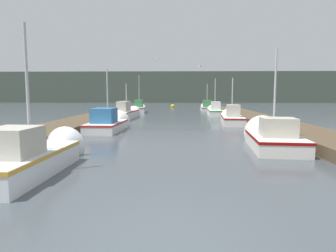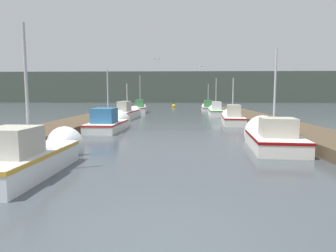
{
  "view_description": "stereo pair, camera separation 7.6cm",
  "coord_description": "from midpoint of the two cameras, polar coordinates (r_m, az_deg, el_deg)",
  "views": [
    {
      "loc": [
        0.2,
        -4.1,
        2.15
      ],
      "look_at": [
        -0.25,
        10.05,
        0.62
      ],
      "focal_mm": 32.0,
      "sensor_mm": 36.0,
      "label": 1
    },
    {
      "loc": [
        0.27,
        -4.1,
        2.15
      ],
      "look_at": [
        -0.25,
        10.05,
        0.62
      ],
      "focal_mm": 32.0,
      "sensor_mm": 36.0,
      "label": 2
    }
  ],
  "objects": [
    {
      "name": "distant_shore_ridge",
      "position": [
        79.1,
        1.63,
        7.3
      ],
      "size": [
        120.0,
        16.0,
        7.37
      ],
      "color": "#424C42",
      "rests_on": "ground_plane"
    },
    {
      "name": "fishing_boat_5",
      "position": [
        30.73,
        8.81,
        2.88
      ],
      "size": [
        1.57,
        5.9,
        4.02
      ],
      "rotation": [
        0.0,
        0.0,
        -0.04
      ],
      "color": "silver",
      "rests_on": "ground_plane"
    },
    {
      "name": "mooring_piling_1",
      "position": [
        21.66,
        -12.29,
        1.72
      ],
      "size": [
        0.27,
        0.27,
        1.02
      ],
      "color": "#473523",
      "rests_on": "ground_plane"
    },
    {
      "name": "fishing_boat_2",
      "position": [
        18.12,
        -11.23,
        0.57
      ],
      "size": [
        1.83,
        4.88,
        4.05
      ],
      "rotation": [
        0.0,
        0.0,
        -0.04
      ],
      "color": "silver",
      "rests_on": "ground_plane"
    },
    {
      "name": "fishing_boat_3",
      "position": [
        22.35,
        11.92,
        1.57
      ],
      "size": [
        1.88,
        5.5,
        3.66
      ],
      "rotation": [
        0.0,
        0.0,
        -0.09
      ],
      "color": "silver",
      "rests_on": "ground_plane"
    },
    {
      "name": "fishing_boat_7",
      "position": [
        39.14,
        7.34,
        3.54
      ],
      "size": [
        1.58,
        4.85,
        3.86
      ],
      "rotation": [
        0.0,
        0.0,
        -0.02
      ],
      "color": "silver",
      "rests_on": "ground_plane"
    },
    {
      "name": "channel_buoy",
      "position": [
        47.36,
        0.84,
        3.8
      ],
      "size": [
        0.63,
        0.63,
        1.13
      ],
      "color": "gold",
      "rests_on": "ground_plane"
    },
    {
      "name": "dock_left",
      "position": [
        21.24,
        -16.31,
        0.71
      ],
      "size": [
        2.68,
        40.0,
        0.43
      ],
      "color": "#4C3D2B",
      "rests_on": "ground_plane"
    },
    {
      "name": "fishing_boat_0",
      "position": [
        9.09,
        -24.53,
        -5.2
      ],
      "size": [
        1.6,
        4.67,
        4.37
      ],
      "rotation": [
        0.0,
        0.0,
        -0.03
      ],
      "color": "silver",
      "rests_on": "ground_plane"
    },
    {
      "name": "seagull_1",
      "position": [
        31.57,
        5.97,
        11.24
      ],
      "size": [
        0.37,
        0.54,
        0.12
      ],
      "rotation": [
        0.0,
        0.0,
        2.07
      ],
      "color": "white"
    },
    {
      "name": "dock_right",
      "position": [
        21.1,
        18.66,
        0.6
      ],
      "size": [
        2.68,
        40.0,
        0.43
      ],
      "color": "#4C3D2B",
      "rests_on": "ground_plane"
    },
    {
      "name": "mooring_piling_0",
      "position": [
        27.94,
        11.43,
        2.74
      ],
      "size": [
        0.34,
        0.34,
        1.04
      ],
      "color": "#473523",
      "rests_on": "ground_plane"
    },
    {
      "name": "seagull_lead",
      "position": [
        29.48,
        -2.41,
        12.63
      ],
      "size": [
        0.56,
        0.3,
        0.12
      ],
      "rotation": [
        0.0,
        0.0,
        3.31
      ],
      "color": "white"
    },
    {
      "name": "fishing_boat_4",
      "position": [
        26.3,
        -7.91,
        2.5
      ],
      "size": [
        1.66,
        6.27,
        3.29
      ],
      "rotation": [
        0.0,
        0.0,
        -0.06
      ],
      "color": "silver",
      "rests_on": "ground_plane"
    },
    {
      "name": "fishing_boat_1",
      "position": [
        12.99,
        18.86,
        -1.98
      ],
      "size": [
        2.19,
        4.72,
        4.44
      ],
      "rotation": [
        0.0,
        0.0,
        -0.1
      ],
      "color": "silver",
      "rests_on": "ground_plane"
    },
    {
      "name": "fishing_boat_6",
      "position": [
        34.95,
        -5.53,
        3.39
      ],
      "size": [
        1.7,
        5.68,
        4.55
      ],
      "rotation": [
        0.0,
        0.0,
        0.07
      ],
      "color": "silver",
      "rests_on": "ground_plane"
    },
    {
      "name": "ground_plane",
      "position": [
        4.63,
        -1.41,
        -21.47
      ],
      "size": [
        200.0,
        200.0,
        0.0
      ],
      "color": "#3D4449"
    }
  ]
}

